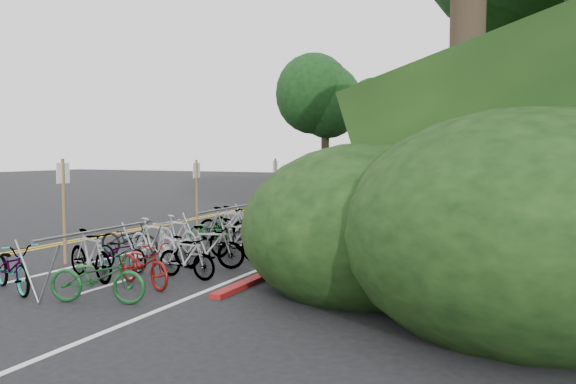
% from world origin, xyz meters
% --- Properties ---
extents(ground, '(120.00, 120.00, 0.00)m').
position_xyz_m(ground, '(0.00, 0.00, 0.00)').
color(ground, black).
rests_on(ground, ground).
extents(road_markings, '(7.47, 80.00, 0.01)m').
position_xyz_m(road_markings, '(0.63, 10.10, 0.00)').
color(road_markings, gold).
rests_on(road_markings, ground).
extents(red_curb, '(0.25, 28.00, 0.10)m').
position_xyz_m(red_curb, '(5.70, 12.00, 0.05)').
color(red_curb, maroon).
rests_on(red_curb, ground).
extents(bike_rack_front, '(1.14, 3.05, 1.17)m').
position_xyz_m(bike_rack_front, '(2.96, -2.16, 0.86)').
color(bike_rack_front, gray).
rests_on(bike_rack_front, ground).
extents(bike_racks_rest, '(1.14, 23.00, 1.17)m').
position_xyz_m(bike_racks_rest, '(3.00, 13.00, 0.85)').
color(bike_racks_rest, gray).
rests_on(bike_racks_rest, ground).
extents(signpost_near, '(0.08, 0.40, 2.59)m').
position_xyz_m(signpost_near, '(0.56, -0.68, 1.48)').
color(signpost_near, brown).
rests_on(signpost_near, ground).
extents(signposts_rest, '(0.08, 18.40, 2.50)m').
position_xyz_m(signposts_rest, '(0.60, 14.00, 1.43)').
color(signposts_rest, brown).
rests_on(signposts_rest, ground).
extents(bike_front, '(0.77, 1.81, 0.93)m').
position_xyz_m(bike_front, '(1.23, 0.88, 0.46)').
color(bike_front, black).
rests_on(bike_front, ground).
extents(bike_valet, '(3.47, 13.75, 1.09)m').
position_xyz_m(bike_valet, '(2.94, 2.28, 0.49)').
color(bike_valet, slate).
rests_on(bike_valet, ground).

